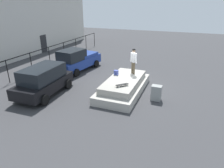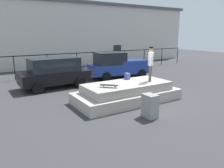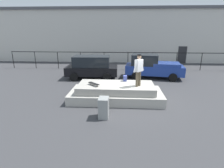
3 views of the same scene
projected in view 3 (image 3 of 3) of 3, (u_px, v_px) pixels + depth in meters
ground_plane at (131, 101)px, 10.12m from camera, size 60.00×60.00×0.00m
concrete_ledge at (116, 93)px, 10.24m from camera, size 5.21×2.38×0.92m
skateboarder at (139, 68)px, 9.47m from camera, size 0.63×0.66×1.73m
skateboard at (94, 84)px, 9.86m from camera, size 0.72×0.71×0.12m
backpack at (125, 78)px, 10.71m from camera, size 0.21×0.29×0.33m
car_black_hatchback_near at (92, 67)px, 14.65m from camera, size 4.19×2.19×1.84m
car_blue_pickup_mid at (152, 66)px, 14.82m from camera, size 4.84×2.45×1.93m
utility_box at (104, 108)px, 8.14m from camera, size 0.45×0.61×0.94m
fence_row at (128, 57)px, 17.91m from camera, size 24.06×0.06×1.74m
warehouse_building at (127, 35)px, 24.76m from camera, size 33.39×8.04×6.44m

